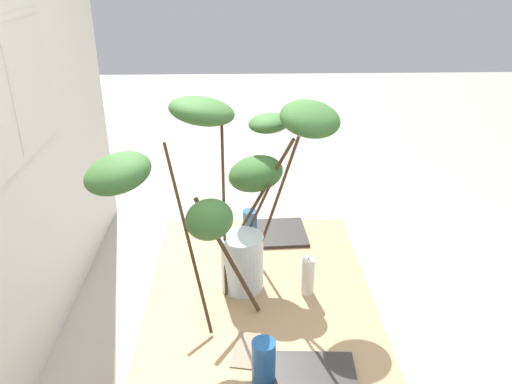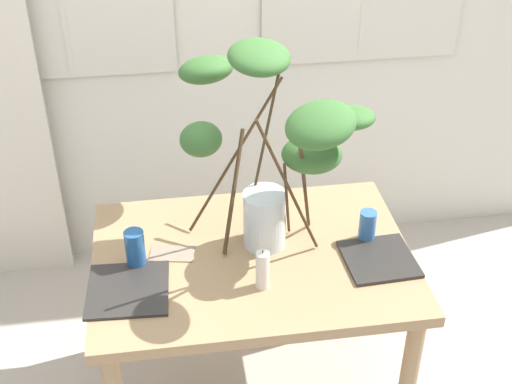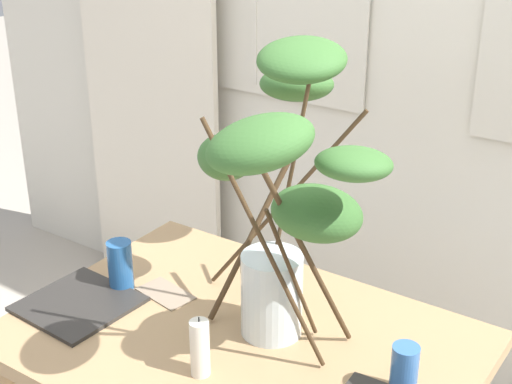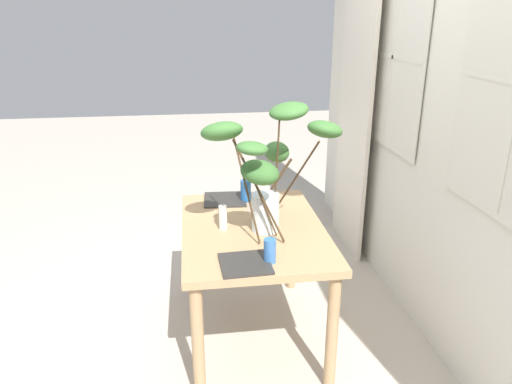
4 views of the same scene
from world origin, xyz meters
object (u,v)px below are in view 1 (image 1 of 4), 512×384
(dining_table, at_px, (260,317))
(drinking_glass_blue_left, at_px, (264,362))
(plate_square_right, at_px, (278,233))
(pillar_candle, at_px, (308,276))
(drinking_glass_blue_right, at_px, (250,224))
(vase_with_branches, at_px, (233,182))

(dining_table, height_order, drinking_glass_blue_left, drinking_glass_blue_left)
(plate_square_right, xyz_separation_m, pillar_candle, (-0.42, -0.07, 0.06))
(dining_table, relative_size, drinking_glass_blue_right, 9.20)
(drinking_glass_blue_right, distance_m, plate_square_right, 0.13)
(vase_with_branches, height_order, drinking_glass_blue_left, vase_with_branches)
(pillar_candle, bearing_deg, plate_square_right, 10.03)
(drinking_glass_blue_right, relative_size, plate_square_right, 0.51)
(vase_with_branches, bearing_deg, dining_table, -127.67)
(vase_with_branches, height_order, plate_square_right, vase_with_branches)
(drinking_glass_blue_right, xyz_separation_m, plate_square_right, (0.01, -0.12, -0.05))
(plate_square_right, bearing_deg, vase_with_branches, 153.32)
(pillar_candle, bearing_deg, vase_with_branches, 77.26)
(drinking_glass_blue_right, xyz_separation_m, pillar_candle, (-0.41, -0.20, 0.01))
(vase_with_branches, bearing_deg, pillar_candle, -102.74)
(vase_with_branches, distance_m, drinking_glass_blue_left, 0.59)
(drinking_glass_blue_right, bearing_deg, pillar_candle, -154.41)
(vase_with_branches, relative_size, pillar_candle, 5.76)
(pillar_candle, bearing_deg, drinking_glass_blue_left, 156.81)
(drinking_glass_blue_left, distance_m, pillar_candle, 0.45)
(vase_with_branches, distance_m, pillar_candle, 0.43)
(drinking_glass_blue_left, distance_m, plate_square_right, 0.84)
(plate_square_right, bearing_deg, dining_table, 167.63)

